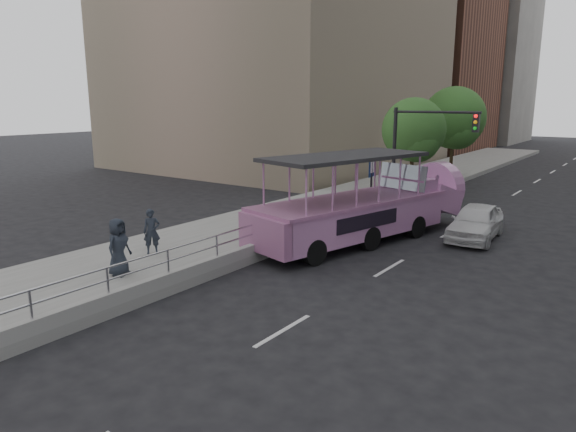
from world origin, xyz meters
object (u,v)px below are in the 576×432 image
object	(u,v)px
pedestrian_near	(152,231)
traffic_signal	(417,144)
duck_boat	(369,207)
pedestrian_far	(118,247)
parking_sign	(371,181)
street_tree_near	(415,132)
car	(476,222)
street_tree_far	(455,120)

from	to	relation	value
pedestrian_near	traffic_signal	world-z (taller)	traffic_signal
duck_boat	pedestrian_far	distance (m)	9.97
parking_sign	duck_boat	bearing A→B (deg)	-63.98
street_tree_near	traffic_signal	bearing A→B (deg)	-65.02
pedestrian_near	pedestrian_far	world-z (taller)	pedestrian_far
pedestrian_far	parking_sign	size ratio (longest dim) A/B	0.58
duck_boat	street_tree_near	world-z (taller)	street_tree_near
car	street_tree_far	bearing A→B (deg)	108.67
parking_sign	street_tree_far	size ratio (longest dim) A/B	0.48
pedestrian_near	traffic_signal	size ratio (longest dim) A/B	0.30
car	traffic_signal	xyz separation A→B (m)	(-3.87, 2.97, 2.78)
pedestrian_far	street_tree_near	world-z (taller)	street_tree_near
street_tree_near	pedestrian_near	bearing A→B (deg)	-99.44
pedestrian_near	car	bearing A→B (deg)	-2.69
duck_boat	street_tree_far	distance (m)	15.34
duck_boat	street_tree_near	size ratio (longest dim) A/B	1.90
parking_sign	traffic_signal	bearing A→B (deg)	65.67
car	traffic_signal	bearing A→B (deg)	138.12
traffic_signal	street_tree_far	bearing A→B (deg)	98.43
pedestrian_far	street_tree_near	distance (m)	18.50
car	pedestrian_near	world-z (taller)	pedestrian_near
duck_boat	traffic_signal	size ratio (longest dim) A/B	2.09
duck_boat	pedestrian_far	bearing A→B (deg)	-111.35
duck_boat	street_tree_far	size ratio (longest dim) A/B	1.69
pedestrian_far	parking_sign	bearing A→B (deg)	-23.84
duck_boat	pedestrian_far	world-z (taller)	duck_boat
car	street_tree_far	size ratio (longest dim) A/B	0.65
car	traffic_signal	distance (m)	5.62
pedestrian_far	traffic_signal	bearing A→B (deg)	-26.42
pedestrian_near	street_tree_near	xyz separation A→B (m)	(2.69, 16.16, 2.73)
duck_boat	car	distance (m)	4.39
parking_sign	pedestrian_near	bearing A→B (deg)	-107.13
car	pedestrian_far	distance (m)	13.83
car	duck_boat	bearing A→B (deg)	-148.48
duck_boat	car	world-z (taller)	duck_boat
car	street_tree_far	xyz separation A→B (m)	(-5.27, 12.40, 3.59)
street_tree_far	pedestrian_near	bearing A→B (deg)	-97.42
pedestrian_far	street_tree_far	distance (m)	24.51
duck_boat	car	xyz separation A→B (m)	(3.52, 2.55, -0.59)
traffic_signal	pedestrian_far	bearing A→B (deg)	-102.51
duck_boat	pedestrian_near	distance (m)	8.57
pedestrian_far	street_tree_far	xyz separation A→B (m)	(1.89, 24.23, 3.12)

